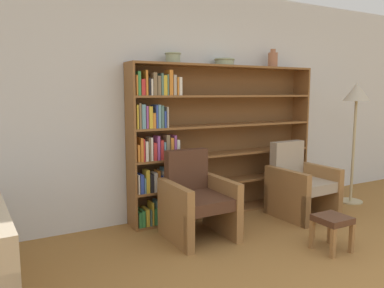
{
  "coord_description": "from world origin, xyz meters",
  "views": [
    {
      "loc": [
        -2.41,
        -1.17,
        1.51
      ],
      "look_at": [
        -0.46,
        2.4,
        0.95
      ],
      "focal_mm": 35.0,
      "sensor_mm": 36.0,
      "label": 1
    }
  ],
  "objects_px": {
    "bookshelf": "(207,142)",
    "armchair_cushioned": "(300,184)",
    "bowl_brass": "(224,61)",
    "armchair_leather": "(196,200)",
    "floor_lamp": "(356,102)",
    "bowl_stoneware": "(173,57)",
    "vase_tall": "(273,59)",
    "footstool": "(332,224)"
  },
  "relations": [
    {
      "from": "bookshelf",
      "to": "bowl_stoneware",
      "type": "distance_m",
      "value": 1.1
    },
    {
      "from": "bowl_stoneware",
      "to": "floor_lamp",
      "type": "xyz_separation_m",
      "value": [
        2.5,
        -0.49,
        -0.51
      ]
    },
    {
      "from": "vase_tall",
      "to": "armchair_cushioned",
      "type": "xyz_separation_m",
      "value": [
        0.01,
        -0.56,
        -1.55
      ]
    },
    {
      "from": "armchair_leather",
      "to": "floor_lamp",
      "type": "bearing_deg",
      "value": -178.83
    },
    {
      "from": "vase_tall",
      "to": "armchair_leather",
      "type": "height_order",
      "value": "vase_tall"
    },
    {
      "from": "vase_tall",
      "to": "footstool",
      "type": "xyz_separation_m",
      "value": [
        -0.49,
        -1.5,
        -1.67
      ]
    },
    {
      "from": "armchair_leather",
      "to": "vase_tall",
      "type": "bearing_deg",
      "value": -159.37
    },
    {
      "from": "bowl_stoneware",
      "to": "footstool",
      "type": "xyz_separation_m",
      "value": [
        0.95,
        -1.5,
        -1.64
      ]
    },
    {
      "from": "armchair_leather",
      "to": "floor_lamp",
      "type": "xyz_separation_m",
      "value": [
        2.5,
        0.07,
        0.99
      ]
    },
    {
      "from": "bowl_stoneware",
      "to": "bowl_brass",
      "type": "relative_size",
      "value": 0.74
    },
    {
      "from": "footstool",
      "to": "bowl_stoneware",
      "type": "bearing_deg",
      "value": 122.5
    },
    {
      "from": "bowl_stoneware",
      "to": "vase_tall",
      "type": "relative_size",
      "value": 0.8
    },
    {
      "from": "bowl_brass",
      "to": "armchair_cushioned",
      "type": "xyz_separation_m",
      "value": [
        0.76,
        -0.56,
        -1.49
      ]
    },
    {
      "from": "bookshelf",
      "to": "bowl_brass",
      "type": "distance_m",
      "value": 1.0
    },
    {
      "from": "floor_lamp",
      "to": "armchair_cushioned",
      "type": "bearing_deg",
      "value": -176.37
    },
    {
      "from": "bowl_brass",
      "to": "vase_tall",
      "type": "height_order",
      "value": "vase_tall"
    },
    {
      "from": "bowl_stoneware",
      "to": "armchair_cushioned",
      "type": "xyz_separation_m",
      "value": [
        1.45,
        -0.56,
        -1.51
      ]
    },
    {
      "from": "bookshelf",
      "to": "floor_lamp",
      "type": "relative_size",
      "value": 1.53
    },
    {
      "from": "bowl_brass",
      "to": "floor_lamp",
      "type": "xyz_separation_m",
      "value": [
        1.8,
        -0.49,
        -0.5
      ]
    },
    {
      "from": "bookshelf",
      "to": "bowl_brass",
      "type": "bearing_deg",
      "value": -4.26
    },
    {
      "from": "bookshelf",
      "to": "bowl_stoneware",
      "type": "relative_size",
      "value": 13.44
    },
    {
      "from": "bowl_stoneware",
      "to": "floor_lamp",
      "type": "height_order",
      "value": "bowl_stoneware"
    },
    {
      "from": "armchair_leather",
      "to": "floor_lamp",
      "type": "relative_size",
      "value": 0.55
    },
    {
      "from": "bowl_brass",
      "to": "armchair_leather",
      "type": "distance_m",
      "value": 1.74
    },
    {
      "from": "bowl_stoneware",
      "to": "floor_lamp",
      "type": "bearing_deg",
      "value": -11.14
    },
    {
      "from": "armchair_cushioned",
      "to": "bookshelf",
      "type": "bearing_deg",
      "value": -32.99
    },
    {
      "from": "bowl_stoneware",
      "to": "armchair_cushioned",
      "type": "bearing_deg",
      "value": -20.99
    },
    {
      "from": "armchair_cushioned",
      "to": "vase_tall",
      "type": "bearing_deg",
      "value": -92.26
    },
    {
      "from": "armchair_leather",
      "to": "floor_lamp",
      "type": "height_order",
      "value": "floor_lamp"
    },
    {
      "from": "bookshelf",
      "to": "bowl_brass",
      "type": "xyz_separation_m",
      "value": [
        0.23,
        -0.02,
        0.97
      ]
    },
    {
      "from": "vase_tall",
      "to": "armchair_leather",
      "type": "distance_m",
      "value": 2.19
    },
    {
      "from": "armchair_leather",
      "to": "armchair_cushioned",
      "type": "relative_size",
      "value": 1.0
    },
    {
      "from": "bookshelf",
      "to": "armchair_cushioned",
      "type": "xyz_separation_m",
      "value": [
        0.99,
        -0.57,
        -0.52
      ]
    },
    {
      "from": "bowl_stoneware",
      "to": "bowl_brass",
      "type": "xyz_separation_m",
      "value": [
        0.69,
        0.0,
        -0.02
      ]
    },
    {
      "from": "bowl_brass",
      "to": "armchair_cushioned",
      "type": "relative_size",
      "value": 0.28
    },
    {
      "from": "bookshelf",
      "to": "floor_lamp",
      "type": "bearing_deg",
      "value": -14.05
    },
    {
      "from": "vase_tall",
      "to": "floor_lamp",
      "type": "distance_m",
      "value": 1.28
    },
    {
      "from": "bookshelf",
      "to": "vase_tall",
      "type": "distance_m",
      "value": 1.42
    },
    {
      "from": "armchair_leather",
      "to": "bowl_stoneware",
      "type": "bearing_deg",
      "value": -90.94
    },
    {
      "from": "bookshelf",
      "to": "floor_lamp",
      "type": "distance_m",
      "value": 2.15
    },
    {
      "from": "bowl_stoneware",
      "to": "bookshelf",
      "type": "bearing_deg",
      "value": 2.06
    },
    {
      "from": "bookshelf",
      "to": "armchair_cushioned",
      "type": "height_order",
      "value": "bookshelf"
    }
  ]
}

